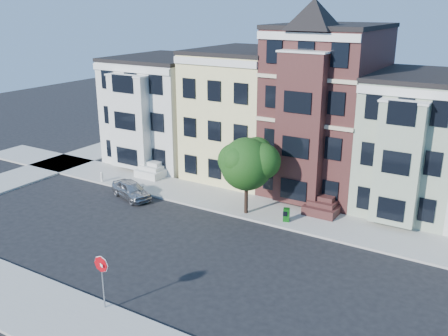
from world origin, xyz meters
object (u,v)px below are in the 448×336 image
Objects in this scene: street_tree at (247,168)px; stop_sign at (103,279)px; newspaper_box at (286,215)px; fire_hydrant at (102,178)px; parked_car at (131,190)px.

stop_sign is at bearing -90.87° from street_tree.
street_tree is at bearing 164.16° from newspaper_box.
stop_sign is (-0.20, -13.15, -1.72)m from street_tree.
street_tree is at bearing 111.24° from stop_sign.
stop_sign reaches higher than newspaper_box.
newspaper_box reaches higher than fire_hydrant.
newspaper_box is at bearing -60.99° from parked_car.
street_tree is 13.26m from stop_sign.
street_tree is 10.25× the size of fire_hydrant.
street_tree is 2.14× the size of stop_sign.
street_tree reaches higher than stop_sign.
newspaper_box is 1.42× the size of fire_hydrant.
parked_car is 1.28× the size of stop_sign.
parked_car is at bearing -16.65° from fire_hydrant.
fire_hydrant is at bearing 157.13° from stop_sign.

